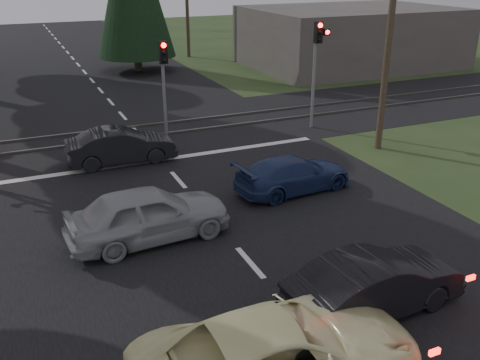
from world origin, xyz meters
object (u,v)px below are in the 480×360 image
traffic_signal_center (164,73)px  blue_sedan (294,174)px  dark_hatchback (375,285)px  silver_car (148,214)px  utility_pole_near (390,29)px  dark_car_far (121,146)px  cream_coupe (280,353)px  traffic_signal_right (317,54)px

traffic_signal_center → blue_sedan: traffic_signal_center is taller
traffic_signal_center → dark_hatchback: size_ratio=1.00×
traffic_signal_center → silver_car: size_ratio=0.92×
utility_pole_near → dark_car_far: size_ratio=2.25×
blue_sedan → utility_pole_near: bearing=-70.9°
dark_hatchback → dark_car_far: dark_hatchback is taller
cream_coupe → traffic_signal_center: bearing=-8.8°
blue_sedan → cream_coupe: bearing=143.9°
cream_coupe → dark_car_far: size_ratio=1.31×
traffic_signal_right → utility_pole_near: bearing=-74.7°
traffic_signal_right → traffic_signal_center: size_ratio=1.15×
cream_coupe → silver_car: size_ratio=1.18×
dark_hatchback → dark_car_far: (-3.01, 11.39, -0.01)m
traffic_signal_right → traffic_signal_center: 6.68m
traffic_signal_right → dark_hatchback: traffic_signal_right is taller
silver_car → dark_hatchback: bearing=-148.9°
dark_car_far → utility_pole_near: bearing=-103.1°
traffic_signal_right → cream_coupe: 16.36m
utility_pole_near → blue_sedan: (-5.28, -2.41, -4.14)m
utility_pole_near → silver_car: 11.83m
blue_sedan → dark_car_far: dark_car_far is taller
traffic_signal_center → traffic_signal_right: bearing=-10.4°
traffic_signal_center → cream_coupe: (-2.30, -14.72, -2.08)m
utility_pole_near → blue_sedan: bearing=-155.4°
traffic_signal_center → utility_pole_near: utility_pole_near is taller
silver_car → blue_sedan: (5.22, 1.33, -0.17)m
traffic_signal_center → utility_pole_near: size_ratio=0.46×
dark_car_far → traffic_signal_center: bearing=-46.8°
blue_sedan → dark_car_far: size_ratio=1.01×
traffic_signal_center → blue_sedan: bearing=-72.6°
cream_coupe → blue_sedan: bearing=-30.6°
traffic_signal_center → blue_sedan: (2.22, -7.09, -2.22)m
traffic_signal_right → utility_pole_near: (0.95, -3.47, 1.41)m
traffic_signal_center → cream_coupe: bearing=-98.9°
utility_pole_near → dark_hatchback: size_ratio=2.20×
traffic_signal_center → dark_hatchback: traffic_signal_center is taller
traffic_signal_right → dark_car_far: size_ratio=1.17×
utility_pole_near → traffic_signal_center: bearing=148.0°
blue_sedan → dark_car_far: (-4.63, 4.91, 0.07)m
traffic_signal_right → cream_coupe: bearing=-123.2°
dark_car_far → silver_car: bearing=175.6°
blue_sedan → dark_hatchback: bearing=160.5°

